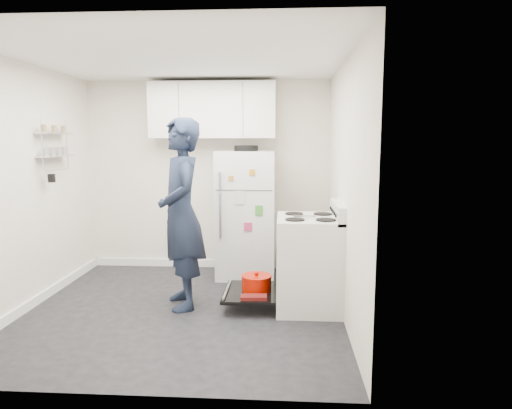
# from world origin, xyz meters

# --- Properties ---
(room) EXTENTS (3.21, 3.21, 2.51)m
(room) POSITION_xyz_m (-0.03, 0.03, 1.21)
(room) COLOR black
(room) RESTS_ON ground
(electric_range) EXTENTS (0.66, 0.76, 1.10)m
(electric_range) POSITION_xyz_m (1.26, 0.15, 0.47)
(electric_range) COLOR silver
(electric_range) RESTS_ON ground
(open_oven_door) EXTENTS (0.55, 0.70, 0.24)m
(open_oven_door) POSITION_xyz_m (0.71, 0.16, 0.20)
(open_oven_door) COLOR black
(open_oven_door) RESTS_ON ground
(refrigerator) EXTENTS (0.72, 0.74, 1.66)m
(refrigerator) POSITION_xyz_m (0.54, 1.25, 0.80)
(refrigerator) COLOR white
(refrigerator) RESTS_ON ground
(upper_cabinets) EXTENTS (1.60, 0.33, 0.70)m
(upper_cabinets) POSITION_xyz_m (0.10, 1.43, 2.10)
(upper_cabinets) COLOR silver
(upper_cabinets) RESTS_ON room
(wall_shelf_rack) EXTENTS (0.14, 0.60, 0.61)m
(wall_shelf_rack) POSITION_xyz_m (-1.52, 0.49, 1.68)
(wall_shelf_rack) COLOR #B2B2B7
(wall_shelf_rack) RESTS_ON room
(person) EXTENTS (0.70, 0.84, 1.95)m
(person) POSITION_xyz_m (-0.03, 0.11, 0.98)
(person) COLOR #171F34
(person) RESTS_ON ground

